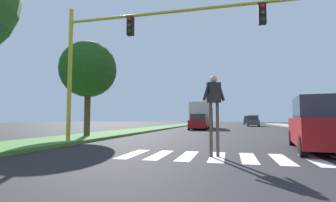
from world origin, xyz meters
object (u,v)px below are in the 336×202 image
at_px(suv_crossing, 323,125).
at_px(sedan_midblock, 199,122).
at_px(traffic_light_gantry, 131,42).
at_px(sedan_far_horizon, 248,120).
at_px(pedestrian_performer, 214,102).
at_px(sedan_distant, 253,121).
at_px(tree_mid, 88,70).
at_px(truck_box_delivery, 202,115).

distance_m(suv_crossing, sedan_midblock, 17.96).
relative_size(traffic_light_gantry, sedan_far_horizon, 2.29).
bearing_deg(traffic_light_gantry, sedan_midblock, 87.16).
relative_size(pedestrian_performer, sedan_far_horizon, 0.58).
bearing_deg(sedan_far_horizon, sedan_distant, -90.75).
xyz_separation_m(tree_mid, sedan_distant, (11.90, 28.08, -3.35)).
bearing_deg(sedan_far_horizon, tree_mid, -106.01).
height_order(tree_mid, sedan_far_horizon, tree_mid).
bearing_deg(tree_mid, traffic_light_gantry, -40.87).
bearing_deg(traffic_light_gantry, tree_mid, 139.13).
bearing_deg(truck_box_delivery, suv_crossing, -72.61).
relative_size(tree_mid, sedan_distant, 1.33).
bearing_deg(sedan_midblock, suv_crossing, -68.98).
bearing_deg(tree_mid, truck_box_delivery, 74.44).
distance_m(traffic_light_gantry, sedan_midblock, 17.55).
xyz_separation_m(pedestrian_performer, suv_crossing, (3.72, 2.36, -0.73)).
relative_size(suv_crossing, sedan_far_horizon, 1.13).
distance_m(sedan_distant, sedan_far_horizon, 14.01).
distance_m(traffic_light_gantry, sedan_distant, 32.88).
bearing_deg(traffic_light_gantry, sedan_distant, 76.50).
xyz_separation_m(suv_crossing, sedan_midblock, (-6.44, 16.76, -0.16)).
bearing_deg(suv_crossing, tree_mid, 164.06).
bearing_deg(sedan_midblock, sedan_far_horizon, 76.33).
relative_size(pedestrian_performer, truck_box_delivery, 0.40).
distance_m(traffic_light_gantry, pedestrian_performer, 4.91).
distance_m(tree_mid, pedestrian_performer, 9.98).
bearing_deg(traffic_light_gantry, pedestrian_performer, -28.90).
relative_size(tree_mid, pedestrian_performer, 2.29).
bearing_deg(sedan_midblock, sedan_distant, 65.12).
distance_m(traffic_light_gantry, truck_box_delivery, 21.68).
xyz_separation_m(sedan_midblock, sedan_far_horizon, (6.96, 28.63, 0.04)).
bearing_deg(tree_mid, pedestrian_performer, -35.85).
bearing_deg(tree_mid, sedan_distant, 67.04).
bearing_deg(truck_box_delivery, sedan_distant, 55.98).
relative_size(pedestrian_performer, suv_crossing, 0.52).
xyz_separation_m(pedestrian_performer, sedan_midblock, (-2.72, 19.13, -0.89)).
distance_m(tree_mid, sedan_midblock, 14.79).
height_order(suv_crossing, truck_box_delivery, truck_box_delivery).
height_order(sedan_distant, truck_box_delivery, truck_box_delivery).
bearing_deg(pedestrian_performer, tree_mid, 144.15).
height_order(sedan_distant, sedan_far_horizon, sedan_far_horizon).
xyz_separation_m(sedan_midblock, truck_box_delivery, (-0.16, 4.33, 0.86)).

